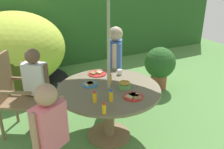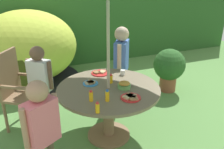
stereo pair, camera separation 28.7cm
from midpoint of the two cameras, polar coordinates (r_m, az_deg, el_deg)
ground_plane at (r=3.28m, az=1.82°, el=-14.32°), size 10.00×10.00×0.02m
hedge_backdrop at (r=5.68m, az=-10.52°, el=11.10°), size 9.00×0.70×1.69m
garden_table at (r=2.98m, az=1.95°, el=-5.91°), size 1.25×1.25×0.70m
wooden_chair at (r=3.35m, az=-18.98°, el=-2.93°), size 0.64×0.63×1.07m
dome_tent at (r=4.83m, az=-17.59°, el=6.22°), size 2.01×2.01×1.36m
potted_plant at (r=4.38m, az=15.20°, el=1.73°), size 0.55×0.55×0.77m
child_in_blue_shirt at (r=3.67m, az=4.48°, el=4.21°), size 0.33×0.37×1.25m
child_in_white_shirt at (r=3.31m, az=-14.34°, el=-0.28°), size 0.32×0.31×1.12m
child_in_pink_shirt at (r=2.27m, az=-12.84°, el=-11.07°), size 0.34×0.29×1.14m
snack_bowl at (r=2.89m, az=5.76°, el=-2.56°), size 0.16×0.16×0.08m
plate_near_right at (r=3.30m, az=-0.34°, el=0.35°), size 0.24×0.24×0.03m
plate_center_front at (r=2.68m, az=7.52°, el=-5.41°), size 0.22×0.22×0.03m
plate_near_left at (r=3.00m, az=-2.40°, el=-2.05°), size 0.19×0.19×0.03m
juice_bottle_far_left at (r=2.59m, az=-1.81°, el=-5.19°), size 0.05×0.05×0.12m
juice_bottle_far_right at (r=2.39m, az=0.02°, el=-7.95°), size 0.04×0.04×0.12m
juice_bottle_center_back at (r=2.59m, az=2.07°, el=-5.12°), size 0.04×0.04×0.13m
juice_bottle_mid_left at (r=3.01m, az=2.36°, el=-1.07°), size 0.06×0.06×0.12m
cup_near at (r=3.26m, az=5.05°, el=0.45°), size 0.06×0.06×0.07m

